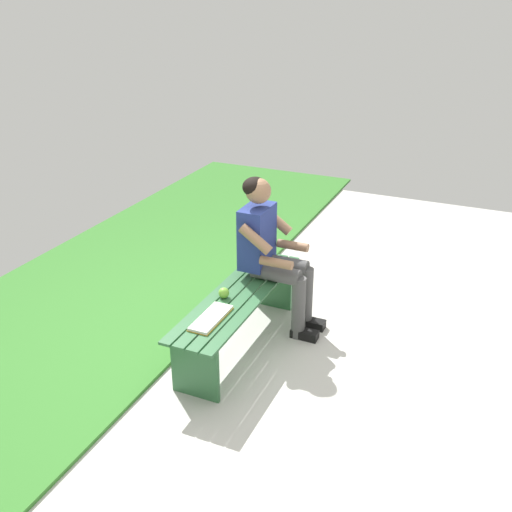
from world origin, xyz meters
The scene contains 6 objects.
ground_plane centered at (0.94, 1.00, -0.02)m, with size 10.00×7.00×0.04m, color beige.
grass_strip centered at (0.00, -1.47, 0.01)m, with size 9.00×2.24×0.03m, color #387A2D.
bench_near centered at (0.00, 0.00, 0.35)m, with size 1.62×0.40×0.46m.
person_seated centered at (-0.40, 0.10, 0.70)m, with size 0.50×0.69×1.26m.
apple centered at (0.09, -0.07, 0.50)m, with size 0.08×0.08×0.08m, color #72B738.
book_open centered at (0.41, -0.02, 0.47)m, with size 0.41×0.16×0.02m.
Camera 1 is at (3.55, 1.73, 2.62)m, focal length 41.43 mm.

